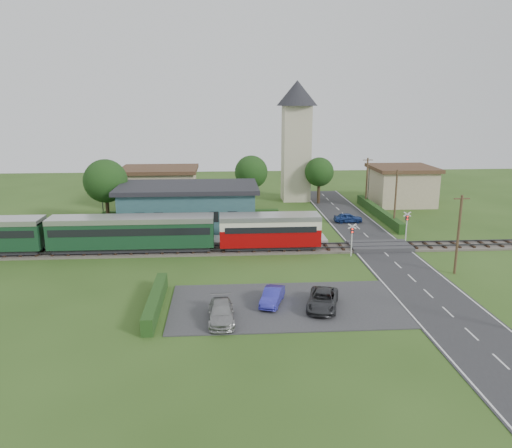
{
  "coord_description": "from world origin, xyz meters",
  "views": [
    {
      "loc": [
        -5.97,
        -46.16,
        14.82
      ],
      "look_at": [
        -2.61,
        4.0,
        2.28
      ],
      "focal_mm": 35.0,
      "sensor_mm": 36.0,
      "label": 1
    }
  ],
  "objects": [
    {
      "name": "car_park_silver",
      "position": [
        -6.24,
        -14.5,
        0.71
      ],
      "size": [
        1.85,
        4.37,
        1.26
      ],
      "primitive_type": "imported",
      "rotation": [
        0.0,
        0.0,
        0.02
      ],
      "color": "gray",
      "rests_on": "car_park"
    },
    {
      "name": "equipment_hut",
      "position": [
        -18.0,
        5.2,
        1.75
      ],
      "size": [
        2.3,
        2.3,
        2.55
      ],
      "color": "beige",
      "rests_on": "platform"
    },
    {
      "name": "ground",
      "position": [
        0.0,
        0.0,
        0.0
      ],
      "size": [
        120.0,
        120.0,
        0.0
      ],
      "primitive_type": "plane",
      "color": "#2D4C19"
    },
    {
      "name": "utility_pole_b",
      "position": [
        14.2,
        -6.0,
        3.63
      ],
      "size": [
        1.4,
        0.22,
        7.0
      ],
      "color": "#473321",
      "rests_on": "ground"
    },
    {
      "name": "church_tower",
      "position": [
        5.0,
        28.0,
        10.23
      ],
      "size": [
        6.0,
        6.0,
        17.6
      ],
      "color": "beige",
      "rests_on": "ground"
    },
    {
      "name": "pedestrian_near",
      "position": [
        -2.05,
        5.59,
        1.21
      ],
      "size": [
        0.56,
        0.37,
        1.52
      ],
      "primitive_type": "imported",
      "rotation": [
        0.0,
        0.0,
        3.13
      ],
      "color": "gray",
      "rests_on": "platform"
    },
    {
      "name": "station_building",
      "position": [
        -10.0,
        10.99,
        2.69
      ],
      "size": [
        16.0,
        9.0,
        5.3
      ],
      "color": "#2F565C",
      "rests_on": "ground"
    },
    {
      "name": "streetlamp_west",
      "position": [
        -22.0,
        20.0,
        3.04
      ],
      "size": [
        0.3,
        0.3,
        5.15
      ],
      "color": "#3F3F47",
      "rests_on": "ground"
    },
    {
      "name": "utility_pole_c",
      "position": [
        14.2,
        10.0,
        3.63
      ],
      "size": [
        1.4,
        0.22,
        7.0
      ],
      "color": "#473321",
      "rests_on": "ground"
    },
    {
      "name": "crossing_deck",
      "position": [
        10.0,
        2.0,
        0.23
      ],
      "size": [
        6.2,
        3.4,
        0.45
      ],
      "primitive_type": "cube",
      "color": "#333335",
      "rests_on": "ground"
    },
    {
      "name": "tree_b",
      "position": [
        -2.0,
        23.0,
        5.02
      ],
      "size": [
        4.6,
        4.6,
        7.34
      ],
      "color": "#332316",
      "rests_on": "ground"
    },
    {
      "name": "crossing_signal_far",
      "position": [
        13.6,
        4.39,
        2.14
      ],
      "size": [
        0.84,
        0.28,
        3.28
      ],
      "color": "silver",
      "rests_on": "ground"
    },
    {
      "name": "pedestrian_far",
      "position": [
        -14.94,
        4.88,
        1.4
      ],
      "size": [
        0.87,
        1.04,
        1.9
      ],
      "primitive_type": "imported",
      "rotation": [
        0.0,
        0.0,
        1.75
      ],
      "color": "gray",
      "rests_on": "platform"
    },
    {
      "name": "tree_c",
      "position": [
        8.0,
        25.0,
        4.65
      ],
      "size": [
        4.2,
        4.2,
        6.78
      ],
      "color": "#332316",
      "rests_on": "ground"
    },
    {
      "name": "road",
      "position": [
        10.0,
        0.0,
        0.03
      ],
      "size": [
        6.0,
        70.0,
        0.05
      ],
      "primitive_type": "cube",
      "color": "#28282B",
      "rests_on": "ground"
    },
    {
      "name": "car_park_dark",
      "position": [
        1.14,
        -12.74,
        0.7
      ],
      "size": [
        3.22,
        4.87,
        1.24
      ],
      "primitive_type": "imported",
      "rotation": [
        0.0,
        0.0,
        -0.28
      ],
      "color": "#2D2E31",
      "rests_on": "car_park"
    },
    {
      "name": "car_park",
      "position": [
        -1.5,
        -12.0,
        0.04
      ],
      "size": [
        17.0,
        9.0,
        0.08
      ],
      "primitive_type": "cube",
      "color": "#333335",
      "rests_on": "ground"
    },
    {
      "name": "hedge_roadside",
      "position": [
        14.2,
        16.0,
        0.6
      ],
      "size": [
        0.8,
        18.0,
        1.2
      ],
      "primitive_type": "cube",
      "color": "#193814",
      "rests_on": "ground"
    },
    {
      "name": "tree_a",
      "position": [
        -20.0,
        14.0,
        5.38
      ],
      "size": [
        5.2,
        5.2,
        8.0
      ],
      "color": "#332316",
      "rests_on": "ground"
    },
    {
      "name": "utility_pole_d",
      "position": [
        14.2,
        22.0,
        3.63
      ],
      "size": [
        1.4,
        0.22,
        7.0
      ],
      "color": "#473321",
      "rests_on": "ground"
    },
    {
      "name": "hedge_station",
      "position": [
        -10.0,
        15.5,
        0.65
      ],
      "size": [
        22.0,
        0.8,
        1.3
      ],
      "primitive_type": "cube",
      "color": "#193814",
      "rests_on": "ground"
    },
    {
      "name": "car_on_road",
      "position": [
        9.45,
        13.03,
        0.64
      ],
      "size": [
        3.52,
        1.47,
        1.19
      ],
      "primitive_type": "imported",
      "rotation": [
        0.0,
        0.0,
        1.55
      ],
      "color": "navy",
      "rests_on": "road"
    },
    {
      "name": "train",
      "position": [
        -18.14,
        2.0,
        2.18
      ],
      "size": [
        43.2,
        2.9,
        3.4
      ],
      "color": "#232328",
      "rests_on": "ground"
    },
    {
      "name": "house_east",
      "position": [
        20.0,
        24.0,
        2.8
      ],
      "size": [
        8.8,
        8.8,
        5.5
      ],
      "color": "tan",
      "rests_on": "ground"
    },
    {
      "name": "house_west",
      "position": [
        -15.0,
        25.0,
        2.79
      ],
      "size": [
        10.8,
        8.8,
        5.5
      ],
      "color": "tan",
      "rests_on": "ground"
    },
    {
      "name": "streetlamp_east",
      "position": [
        16.0,
        27.0,
        3.04
      ],
      "size": [
        0.3,
        0.3,
        5.15
      ],
      "color": "#3F3F47",
      "rests_on": "ground"
    },
    {
      "name": "car_park_blue",
      "position": [
        -2.44,
        -11.75,
        0.67
      ],
      "size": [
        2.3,
        3.81,
        1.19
      ],
      "primitive_type": "imported",
      "rotation": [
        0.0,
        0.0,
        -0.31
      ],
      "color": "#2C2BA3",
      "rests_on": "car_park"
    },
    {
      "name": "railway_track",
      "position": [
        0.0,
        2.0,
        0.11
      ],
      "size": [
        76.0,
        3.2,
        0.49
      ],
      "color": "#4C443D",
      "rests_on": "ground"
    },
    {
      "name": "hedge_carpark",
      "position": [
        -11.0,
        -12.0,
        0.6
      ],
      "size": [
        0.8,
        9.0,
        1.2
      ],
      "primitive_type": "cube",
      "color": "#193814",
      "rests_on": "ground"
    },
    {
      "name": "platform",
      "position": [
        -10.0,
        5.2,
        0.23
      ],
      "size": [
        30.0,
        3.0,
        0.45
      ],
      "primitive_type": "cube",
      "color": "gray",
      "rests_on": "ground"
    },
    {
      "name": "crossing_signal_near",
      "position": [
        6.4,
        -0.41,
        2.14
      ],
      "size": [
        0.84,
        0.28,
        3.28
      ],
      "color": "silver",
      "rests_on": "ground"
    }
  ]
}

